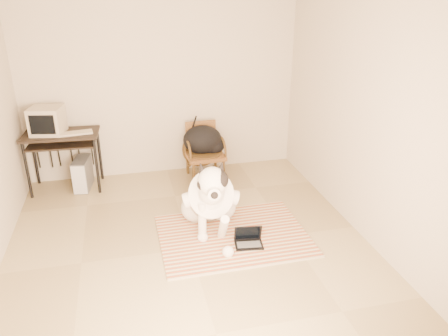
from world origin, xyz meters
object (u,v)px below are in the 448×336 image
object	(u,v)px
dog	(210,198)
laptop	(248,240)
pc_tower	(83,174)
backpack	(204,141)
crt_monitor	(47,120)
computer_desk	(62,141)
rattan_chair	(204,151)

from	to	relation	value
dog	laptop	bearing A→B (deg)	-53.50
pc_tower	backpack	world-z (taller)	backpack
pc_tower	laptop	bearing A→B (deg)	-46.47
laptop	crt_monitor	world-z (taller)	crt_monitor
dog	pc_tower	size ratio (longest dim) A/B	2.90
backpack	dog	bearing A→B (deg)	-98.69
dog	laptop	distance (m)	0.66
dog	computer_desk	bearing A→B (deg)	138.49
laptop	rattan_chair	bearing A→B (deg)	93.41
crt_monitor	pc_tower	distance (m)	0.88
dog	rattan_chair	distance (m)	1.53
rattan_chair	backpack	distance (m)	0.16
computer_desk	crt_monitor	bearing A→B (deg)	166.93
computer_desk	pc_tower	xyz separation A→B (m)	(0.22, -0.03, -0.49)
crt_monitor	rattan_chair	distance (m)	2.22
computer_desk	dog	bearing A→B (deg)	-41.51
rattan_chair	backpack	size ratio (longest dim) A/B	1.33
laptop	pc_tower	world-z (taller)	pc_tower
pc_tower	backpack	size ratio (longest dim) A/B	0.81
computer_desk	crt_monitor	distance (m)	0.34
dog	laptop	xyz separation A→B (m)	(0.34, -0.46, -0.33)
laptop	dog	bearing A→B (deg)	126.50
computer_desk	rattan_chair	distance (m)	2.00
crt_monitor	pc_tower	size ratio (longest dim) A/B	0.97
crt_monitor	dog	bearing A→B (deg)	-39.83
backpack	crt_monitor	bearing A→B (deg)	178.13
dog	computer_desk	world-z (taller)	dog
laptop	crt_monitor	bearing A→B (deg)	137.62
dog	pc_tower	bearing A→B (deg)	135.39
laptop	pc_tower	size ratio (longest dim) A/B	0.68
computer_desk	backpack	xyz separation A→B (m)	(1.99, -0.04, -0.15)
backpack	rattan_chair	bearing A→B (deg)	-129.21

